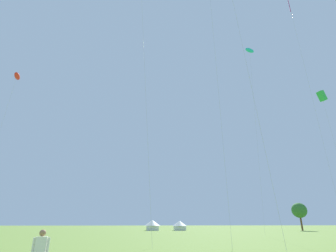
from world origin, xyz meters
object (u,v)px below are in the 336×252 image
festival_tent_left (180,225)px  tree_distant_left (299,210)px  kite_red_parafoil (17,77)px  festival_tent_right (152,225)px  kite_green_box (322,96)px  kite_cyan_parafoil (250,51)px

festival_tent_left → tree_distant_left: size_ratio=0.54×
kite_red_parafoil → festival_tent_right: kite_red_parafoil is taller
kite_red_parafoil → festival_tent_right: 49.23m
kite_green_box → festival_tent_left: (-20.76, 35.42, -21.25)m
kite_red_parafoil → festival_tent_left: (27.73, 40.31, -19.62)m
kite_cyan_parafoil → festival_tent_left: bearing=110.7°
kite_cyan_parafoil → kite_red_parafoil: 42.93m
festival_tent_right → festival_tent_left: festival_tent_right is taller
tree_distant_left → kite_cyan_parafoil: bearing=-128.2°
festival_tent_right → tree_distant_left: (38.91, -4.40, 3.55)m
festival_tent_left → festival_tent_right: bearing=180.0°
kite_cyan_parafoil → festival_tent_right: (-18.67, 30.12, -34.03)m
festival_tent_right → festival_tent_left: 7.30m
kite_green_box → festival_tent_right: (-28.06, 35.42, -21.16)m
kite_cyan_parafoil → festival_tent_left: kite_cyan_parafoil is taller
kite_green_box → festival_tent_right: bearing=128.4°
kite_green_box → festival_tent_left: kite_green_box is taller
festival_tent_right → festival_tent_left: bearing=-0.0°
kite_red_parafoil → tree_distant_left: 71.18m
kite_green_box → tree_distant_left: bearing=70.7°
kite_green_box → festival_tent_left: 46.23m
festival_tent_left → kite_red_parafoil: bearing=-124.5°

